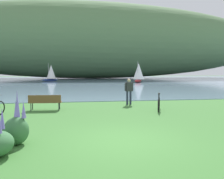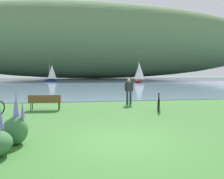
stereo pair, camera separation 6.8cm
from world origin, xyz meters
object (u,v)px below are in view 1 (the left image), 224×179
object	(u,v)px
park_bench_near_camera	(45,101)
sailboat_nearest_to_shore	(139,72)
bicycle_leaning_near_bench	(159,103)
person_at_shoreline	(129,90)
sailboat_mid_bay	(51,73)

from	to	relation	value
park_bench_near_camera	sailboat_nearest_to_shore	xyz separation A→B (m)	(13.66, 29.92, 1.46)
bicycle_leaning_near_bench	person_at_shoreline	xyz separation A→B (m)	(-1.14, 2.54, 0.58)
sailboat_nearest_to_shore	bicycle_leaning_near_bench	bearing A→B (deg)	-103.35
person_at_shoreline	sailboat_nearest_to_shore	world-z (taller)	sailboat_nearest_to_shore
bicycle_leaning_near_bench	person_at_shoreline	size ratio (longest dim) A/B	0.97
park_bench_near_camera	bicycle_leaning_near_bench	xyz separation A→B (m)	(6.31, -1.04, -0.12)
person_at_shoreline	sailboat_mid_bay	bearing A→B (deg)	104.09
park_bench_near_camera	sailboat_nearest_to_shore	world-z (taller)	sailboat_nearest_to_shore
park_bench_near_camera	bicycle_leaning_near_bench	world-z (taller)	bicycle_leaning_near_bench
bicycle_leaning_near_bench	person_at_shoreline	world-z (taller)	person_at_shoreline
bicycle_leaning_near_bench	sailboat_mid_bay	bearing A→B (deg)	104.79
person_at_shoreline	sailboat_nearest_to_shore	size ratio (longest dim) A/B	0.41
park_bench_near_camera	person_at_shoreline	bearing A→B (deg)	16.10
sailboat_mid_bay	sailboat_nearest_to_shore	bearing A→B (deg)	-23.44
bicycle_leaning_near_bench	sailboat_nearest_to_shore	size ratio (longest dim) A/B	0.40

